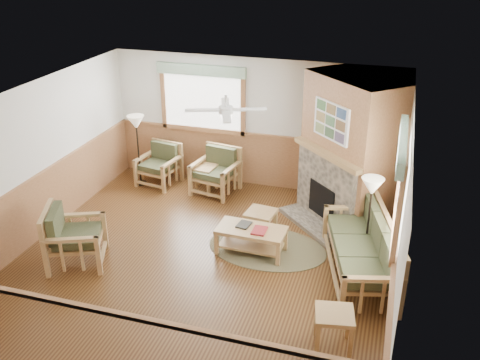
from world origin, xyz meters
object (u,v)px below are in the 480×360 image
(floor_lamp_right, at_px, (368,222))
(armchair_back_left, at_px, (159,165))
(end_table_sofa, at_px, (333,330))
(armchair_back_right, at_px, (215,172))
(sofa, at_px, (360,249))
(coffee_table, at_px, (251,240))
(end_table_chairs, at_px, (204,178))
(floor_lamp_left, at_px, (138,150))
(armchair_left, at_px, (75,236))
(footstool, at_px, (261,222))

(floor_lamp_right, bearing_deg, armchair_back_left, 157.98)
(end_table_sofa, bearing_deg, armchair_back_right, 127.46)
(sofa, bearing_deg, coffee_table, -110.41)
(end_table_chairs, relative_size, floor_lamp_left, 0.36)
(coffee_table, relative_size, floor_lamp_left, 0.74)
(armchair_left, distance_m, end_table_chairs, 3.28)
(footstool, bearing_deg, floor_lamp_left, 157.21)
(sofa, relative_size, armchair_back_left, 2.48)
(sofa, bearing_deg, armchair_left, -93.21)
(coffee_table, bearing_deg, sofa, -3.41)
(sofa, xyz_separation_m, floor_lamp_right, (0.07, 0.40, 0.27))
(sofa, height_order, armchair_left, sofa)
(sofa, height_order, end_table_chairs, sofa)
(armchair_back_left, distance_m, footstool, 2.97)
(armchair_back_right, bearing_deg, end_table_sofa, -42.72)
(armchair_back_left, relative_size, footstool, 1.74)
(armchair_left, relative_size, coffee_table, 0.86)
(armchair_back_left, height_order, end_table_sofa, armchair_back_left)
(coffee_table, xyz_separation_m, footstool, (-0.02, 0.67, -0.01))
(floor_lamp_left, bearing_deg, armchair_back_right, 2.61)
(armchair_back_left, bearing_deg, end_table_chairs, 7.37)
(end_table_sofa, relative_size, floor_lamp_right, 0.36)
(floor_lamp_left, bearing_deg, armchair_back_left, 17.93)
(armchair_back_left, relative_size, armchair_back_right, 0.93)
(armchair_back_right, bearing_deg, armchair_left, -102.65)
(armchair_left, relative_size, floor_lamp_right, 0.64)
(end_table_chairs, xyz_separation_m, floor_lamp_right, (3.45, -1.77, 0.49))
(end_table_chairs, bearing_deg, end_table_sofa, -50.18)
(coffee_table, relative_size, end_table_sofa, 2.09)
(end_table_chairs, height_order, end_table_sofa, end_table_chairs)
(floor_lamp_right, bearing_deg, armchair_left, -163.33)
(coffee_table, distance_m, end_table_chairs, 2.57)
(armchair_left, xyz_separation_m, end_table_chairs, (1.02, 3.11, -0.21))
(sofa, distance_m, floor_lamp_left, 5.23)
(armchair_back_left, distance_m, end_table_chairs, 1.04)
(floor_lamp_left, bearing_deg, sofa, -23.50)
(sofa, distance_m, coffee_table, 1.81)
(armchair_back_right, height_order, coffee_table, armchair_back_right)
(armchair_left, relative_size, floor_lamp_left, 0.64)
(end_table_chairs, distance_m, footstool, 2.08)
(sofa, height_order, coffee_table, sofa)
(armchair_back_right, height_order, end_table_chairs, armchair_back_right)
(coffee_table, xyz_separation_m, floor_lamp_right, (1.85, 0.24, 0.53))
(armchair_back_left, distance_m, end_table_sofa, 5.79)
(end_table_sofa, bearing_deg, footstool, 122.96)
(end_table_chairs, bearing_deg, floor_lamp_left, -176.77)
(end_table_sofa, bearing_deg, sofa, 84.91)
(armchair_back_right, relative_size, end_table_chairs, 1.68)
(footstool, bearing_deg, armchair_back_left, 152.15)
(coffee_table, distance_m, end_table_sofa, 2.48)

